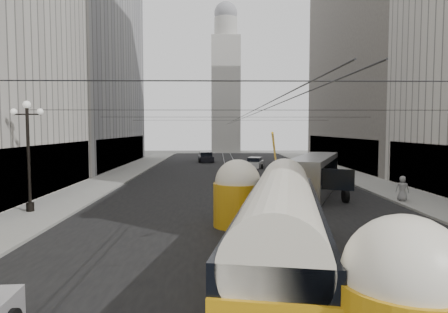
{
  "coord_description": "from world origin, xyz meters",
  "views": [
    {
      "loc": [
        -1.72,
        -5.02,
        4.93
      ],
      "look_at": [
        -1.38,
        16.48,
        3.43
      ],
      "focal_mm": 32.0,
      "sensor_mm": 36.0,
      "label": 1
    }
  ],
  "objects": [
    {
      "name": "lamppost_left_mid",
      "position": [
        -12.6,
        18.0,
        3.74
      ],
      "size": [
        1.86,
        0.44,
        6.37
      ],
      "color": "black",
      "rests_on": "sidewalk_left"
    },
    {
      "name": "distant_tower",
      "position": [
        0.0,
        80.0,
        14.97
      ],
      "size": [
        6.0,
        6.0,
        31.36
      ],
      "color": "#B2AFA8",
      "rests_on": "ground"
    },
    {
      "name": "rail_right",
      "position": [
        0.75,
        32.5,
        0.0
      ],
      "size": [
        0.12,
        85.0,
        0.04
      ],
      "primitive_type": "cube",
      "color": "gray",
      "rests_on": "ground"
    },
    {
      "name": "sedan_dark_far",
      "position": [
        -3.5,
        54.08,
        0.68
      ],
      "size": [
        2.55,
        4.96,
        1.5
      ],
      "color": "black",
      "rests_on": "ground"
    },
    {
      "name": "sidewalk_right",
      "position": [
        12.0,
        36.0,
        0.07
      ],
      "size": [
        4.0,
        72.0,
        0.15
      ],
      "primitive_type": "cube",
      "color": "gray",
      "rests_on": "ground"
    },
    {
      "name": "catenary",
      "position": [
        0.12,
        31.49,
        5.88
      ],
      "size": [
        25.0,
        72.0,
        0.23
      ],
      "color": "black",
      "rests_on": "ground"
    },
    {
      "name": "sedan_white_far",
      "position": [
        2.97,
        45.21,
        0.59
      ],
      "size": [
        2.7,
        4.46,
        1.31
      ],
      "color": "white",
      "rests_on": "ground"
    },
    {
      "name": "road",
      "position": [
        0.0,
        32.5,
        0.0
      ],
      "size": [
        20.0,
        85.0,
        0.02
      ],
      "primitive_type": "cube",
      "color": "black",
      "rests_on": "ground"
    },
    {
      "name": "city_bus",
      "position": [
        5.63,
        24.94,
        1.57
      ],
      "size": [
        6.36,
        11.68,
        2.86
      ],
      "color": "gray",
      "rests_on": "ground"
    },
    {
      "name": "streetcar",
      "position": [
        0.48,
        8.42,
        1.68
      ],
      "size": [
        4.85,
        15.51,
        3.44
      ],
      "color": "#C98E11",
      "rests_on": "ground"
    },
    {
      "name": "sidewalk_left",
      "position": [
        -12.0,
        36.0,
        0.07
      ],
      "size": [
        4.0,
        72.0,
        0.15
      ],
      "primitive_type": "cube",
      "color": "gray",
      "rests_on": "ground"
    },
    {
      "name": "pedestrian_sidewalk_right",
      "position": [
        10.5,
        20.93,
        0.99
      ],
      "size": [
        0.94,
        0.75,
        1.67
      ],
      "primitive_type": "imported",
      "rotation": [
        0.0,
        0.0,
        2.79
      ],
      "color": "gray",
      "rests_on": "sidewalk_right"
    },
    {
      "name": "building_left_far",
      "position": [
        -19.99,
        48.0,
        14.31
      ],
      "size": [
        12.6,
        28.6,
        28.6
      ],
      "color": "#999999",
      "rests_on": "ground"
    },
    {
      "name": "building_right_far",
      "position": [
        20.0,
        48.0,
        16.31
      ],
      "size": [
        12.6,
        32.6,
        32.6
      ],
      "color": "#514C47",
      "rests_on": "ground"
    },
    {
      "name": "rail_left",
      "position": [
        -0.75,
        32.5,
        0.0
      ],
      "size": [
        0.12,
        85.0,
        0.04
      ],
      "primitive_type": "cube",
      "color": "gray",
      "rests_on": "ground"
    }
  ]
}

